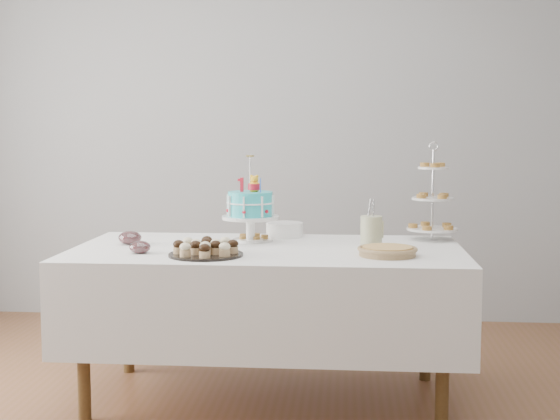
# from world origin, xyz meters

# --- Properties ---
(walls) EXTENTS (5.04, 4.04, 2.70)m
(walls) POSITION_xyz_m (0.00, 0.00, 1.35)
(walls) COLOR #999B9E
(walls) RESTS_ON floor
(table) EXTENTS (1.92, 1.02, 0.77)m
(table) POSITION_xyz_m (0.00, 0.30, 0.54)
(table) COLOR silver
(table) RESTS_ON floor
(birthday_cake) EXTENTS (0.29, 0.29, 0.45)m
(birthday_cake) POSITION_xyz_m (-0.11, 0.48, 0.89)
(birthday_cake) COLOR white
(birthday_cake) RESTS_ON table
(cupcake_tray) EXTENTS (0.35, 0.35, 0.08)m
(cupcake_tray) POSITION_xyz_m (-0.26, 0.03, 0.81)
(cupcake_tray) COLOR black
(cupcake_tray) RESTS_ON table
(pie) EXTENTS (0.28, 0.28, 0.04)m
(pie) POSITION_xyz_m (0.58, 0.11, 0.80)
(pie) COLOR #A38958
(pie) RESTS_ON table
(tiered_stand) EXTENTS (0.27, 0.27, 0.52)m
(tiered_stand) POSITION_xyz_m (0.84, 0.65, 0.99)
(tiered_stand) COLOR silver
(tiered_stand) RESTS_ON table
(plate_stack) EXTENTS (0.20, 0.20, 0.08)m
(plate_stack) POSITION_xyz_m (0.05, 0.70, 0.81)
(plate_stack) COLOR white
(plate_stack) RESTS_ON table
(pastry_plate) EXTENTS (0.21, 0.21, 0.03)m
(pastry_plate) POSITION_xyz_m (-0.10, 0.53, 0.78)
(pastry_plate) COLOR white
(pastry_plate) RESTS_ON table
(jam_bowl_a) EXTENTS (0.10, 0.10, 0.06)m
(jam_bowl_a) POSITION_xyz_m (-0.58, 0.08, 0.80)
(jam_bowl_a) COLOR silver
(jam_bowl_a) RESTS_ON table
(jam_bowl_b) EXTENTS (0.12, 0.12, 0.07)m
(jam_bowl_b) POSITION_xyz_m (-0.71, 0.36, 0.80)
(jam_bowl_b) COLOR silver
(jam_bowl_b) RESTS_ON table
(utensil_pitcher) EXTENTS (0.11, 0.11, 0.24)m
(utensil_pitcher) POSITION_xyz_m (0.51, 0.35, 0.86)
(utensil_pitcher) COLOR silver
(utensil_pitcher) RESTS_ON table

